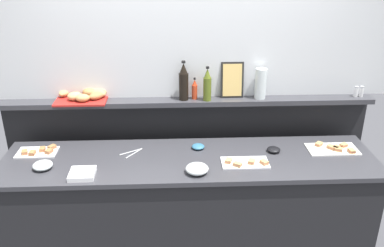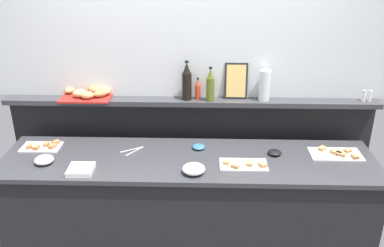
{
  "view_description": "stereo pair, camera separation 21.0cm",
  "coord_description": "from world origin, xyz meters",
  "views": [
    {
      "loc": [
        -0.1,
        -2.69,
        2.4
      ],
      "look_at": [
        0.02,
        0.1,
        1.16
      ],
      "focal_mm": 39.05,
      "sensor_mm": 36.0,
      "label": 1
    },
    {
      "loc": [
        0.11,
        -2.69,
        2.4
      ],
      "look_at": [
        0.02,
        0.1,
        1.16
      ],
      "focal_mm": 39.05,
      "sensor_mm": 36.0,
      "label": 2
    }
  ],
  "objects": [
    {
      "name": "hot_sauce_bottle",
      "position": [
        0.06,
        0.44,
        1.3
      ],
      "size": [
        0.04,
        0.04,
        0.18
      ],
      "color": "red",
      "rests_on": "back_ledge_unit"
    },
    {
      "name": "sandwich_platter_rear",
      "position": [
        0.39,
        -0.1,
        0.94
      ],
      "size": [
        0.34,
        0.18,
        0.04
      ],
      "color": "silver",
      "rests_on": "buffet_counter"
    },
    {
      "name": "condiment_bowl_red",
      "position": [
        0.07,
        0.16,
        0.94
      ],
      "size": [
        0.1,
        0.1,
        0.03
      ],
      "primitive_type": "ellipsoid",
      "color": "teal",
      "rests_on": "buffet_counter"
    },
    {
      "name": "sandwich_platter_side",
      "position": [
        -1.13,
        0.14,
        0.94
      ],
      "size": [
        0.3,
        0.18,
        0.04
      ],
      "color": "white",
      "rests_on": "buffet_counter"
    },
    {
      "name": "serving_tongs",
      "position": [
        -0.42,
        0.1,
        0.93
      ],
      "size": [
        0.17,
        0.16,
        0.01
      ],
      "color": "#B7BABF",
      "rests_on": "buffet_counter"
    },
    {
      "name": "olive_oil_bottle",
      "position": [
        0.16,
        0.41,
        1.35
      ],
      "size": [
        0.06,
        0.06,
        0.28
      ],
      "color": "#56661E",
      "rests_on": "back_ledge_unit"
    },
    {
      "name": "framed_picture",
      "position": [
        0.36,
        0.47,
        1.37
      ],
      "size": [
        0.18,
        0.06,
        0.29
      ],
      "color": "black",
      "rests_on": "back_ledge_unit"
    },
    {
      "name": "water_carafe",
      "position": [
        0.58,
        0.43,
        1.35
      ],
      "size": [
        0.09,
        0.09,
        0.24
      ],
      "primitive_type": "cylinder",
      "color": "silver",
      "rests_on": "back_ledge_unit"
    },
    {
      "name": "upper_wall_panel",
      "position": [
        0.0,
        0.53,
        1.91
      ],
      "size": [
        3.6,
        0.08,
        1.37
      ],
      "primitive_type": "cube",
      "color": "silver",
      "rests_on": "back_ledge_unit"
    },
    {
      "name": "condiment_bowl_teal",
      "position": [
        0.64,
        0.08,
        0.94
      ],
      "size": [
        0.1,
        0.1,
        0.04
      ],
      "primitive_type": "ellipsoid",
      "color": "black",
      "rests_on": "buffet_counter"
    },
    {
      "name": "pepper_shaker",
      "position": [
        1.41,
        0.43,
        1.27
      ],
      "size": [
        0.03,
        0.03,
        0.09
      ],
      "color": "white",
      "rests_on": "back_ledge_unit"
    },
    {
      "name": "bread_basket",
      "position": [
        -0.81,
        0.46,
        1.26
      ],
      "size": [
        0.43,
        0.3,
        0.08
      ],
      "color": "#B2231E",
      "rests_on": "back_ledge_unit"
    },
    {
      "name": "sandwich_platter_front",
      "position": [
        1.1,
        0.09,
        0.94
      ],
      "size": [
        0.38,
        0.21,
        0.04
      ],
      "color": "white",
      "rests_on": "buffet_counter"
    },
    {
      "name": "salt_shaker",
      "position": [
        1.37,
        0.43,
        1.27
      ],
      "size": [
        0.03,
        0.03,
        0.09
      ],
      "color": "white",
      "rests_on": "back_ledge_unit"
    },
    {
      "name": "wine_bottle_dark",
      "position": [
        -0.03,
        0.43,
        1.37
      ],
      "size": [
        0.08,
        0.08,
        0.32
      ],
      "color": "black",
      "rests_on": "back_ledge_unit"
    },
    {
      "name": "napkin_stack",
      "position": [
        -0.74,
        -0.21,
        0.94
      ],
      "size": [
        0.17,
        0.17,
        0.03
      ],
      "primitive_type": "cube",
      "rotation": [
        0.0,
        0.0,
        0.02
      ],
      "color": "white",
      "rests_on": "buffet_counter"
    },
    {
      "name": "ground_plane",
      "position": [
        0.0,
        0.6,
        0.0
      ],
      "size": [
        12.0,
        12.0,
        0.0
      ],
      "primitive_type": "plane",
      "color": "#4C4C51"
    },
    {
      "name": "glass_bowl_medium",
      "position": [
        0.04,
        -0.21,
        0.95
      ],
      "size": [
        0.16,
        0.16,
        0.06
      ],
      "color": "silver",
      "rests_on": "buffet_counter"
    },
    {
      "name": "glass_bowl_large",
      "position": [
        -1.03,
        -0.1,
        0.95
      ],
      "size": [
        0.14,
        0.14,
        0.06
      ],
      "color": "silver",
      "rests_on": "buffet_counter"
    },
    {
      "name": "buffet_counter",
      "position": [
        0.0,
        0.0,
        0.46
      ],
      "size": [
        2.75,
        0.67,
        0.93
      ],
      "color": "black",
      "rests_on": "ground_plane"
    },
    {
      "name": "back_ledge_unit",
      "position": [
        0.0,
        0.51,
        0.65
      ],
      "size": [
        3.0,
        0.22,
        1.23
      ],
      "color": "black",
      "rests_on": "ground_plane"
    }
  ]
}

